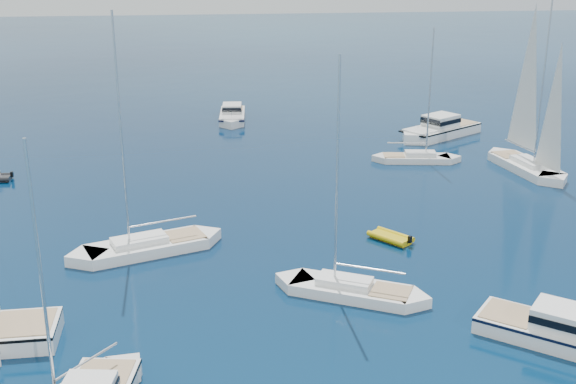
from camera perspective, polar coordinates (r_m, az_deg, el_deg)
The scene contains 8 objects.
motor_cruiser_right at distance 39.07m, azimuth 21.00°, elevation -11.18°, with size 2.91×9.50×2.49m, color white, non-canonical shape.
motor_cruiser_distant at distance 77.00m, azimuth 11.80°, elevation 4.32°, with size 3.41×11.13×2.92m, color white, non-canonical shape.
motor_cruiser_horizon at distance 82.73m, azimuth -4.42°, elevation 5.65°, with size 2.81×9.19×2.41m, color silver, non-canonical shape.
sailboat_mid_r at distance 41.39m, azimuth 4.97°, elevation -8.14°, with size 2.49×9.57×14.06m, color white, non-canonical shape.
sailboat_mid_l at distance 47.68m, azimuth -11.10°, elevation -4.68°, with size 2.81×10.82×15.90m, color white, non-canonical shape.
sailboat_centre at distance 67.50m, azimuth 10.10°, elevation 2.39°, with size 2.23×8.57×12.60m, color silver, non-canonical shape.
sailboat_sails_r at distance 67.12m, azimuth 18.25°, elevation 1.63°, with size 2.90×11.17×16.42m, color white, non-canonical shape.
tender_yellow at distance 49.09m, azimuth 8.10°, elevation -3.81°, with size 1.76×3.11×0.95m, color gold, non-canonical shape.
Camera 1 is at (-7.45, -20.06, 18.67)m, focal length 44.95 mm.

